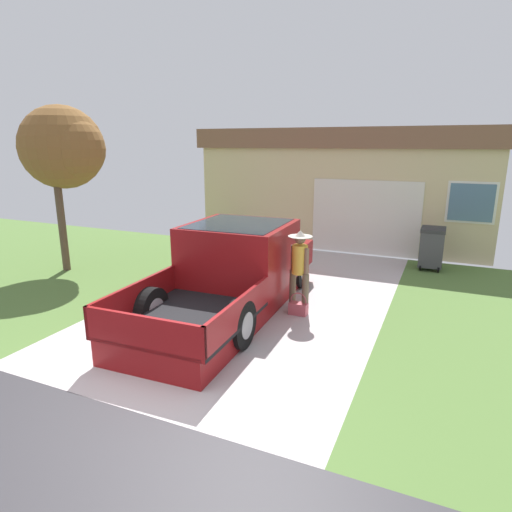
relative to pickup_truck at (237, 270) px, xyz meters
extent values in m
cube|color=#B9AEAF|center=(0.33, 0.63, -0.76)|extent=(5.20, 9.00, 0.06)
cube|color=maroon|center=(0.02, -0.45, -0.52)|extent=(2.02, 5.53, 0.42)
cube|color=maroon|center=(0.00, 0.14, 0.31)|extent=(2.06, 2.04, 1.24)
cube|color=#1E2833|center=(0.00, 0.14, 0.68)|extent=(1.81, 1.88, 0.52)
cube|color=maroon|center=(-0.06, 1.70, -0.04)|extent=(2.03, 1.22, 0.55)
cube|color=black|center=(0.07, -2.02, -0.28)|extent=(2.07, 2.41, 0.06)
cube|color=maroon|center=(-0.89, -2.05, -0.05)|extent=(0.14, 2.35, 0.53)
cube|color=maroon|center=(1.04, -1.98, -0.05)|extent=(0.14, 2.35, 0.53)
cube|color=maroon|center=(0.11, -3.16, -0.05)|extent=(1.99, 0.13, 0.53)
cube|color=black|center=(-1.12, 0.79, 0.58)|extent=(0.11, 0.18, 0.20)
cylinder|color=black|center=(-0.92, 1.50, -0.33)|extent=(0.29, 0.81, 0.80)
cylinder|color=#9E9EA3|center=(-0.92, 1.50, -0.33)|extent=(0.30, 0.45, 0.44)
cylinder|color=black|center=(0.81, 1.56, -0.33)|extent=(0.29, 0.81, 0.80)
cylinder|color=#9E9EA3|center=(0.81, 1.56, -0.33)|extent=(0.30, 0.45, 0.44)
cylinder|color=black|center=(-0.80, -1.81, -0.33)|extent=(0.29, 0.81, 0.80)
cylinder|color=#9E9EA3|center=(-0.80, -1.81, -0.33)|extent=(0.30, 0.45, 0.44)
cylinder|color=black|center=(0.93, -1.75, -0.33)|extent=(0.29, 0.81, 0.80)
cylinder|color=#9E9EA3|center=(0.93, -1.75, -0.33)|extent=(0.30, 0.45, 0.44)
cylinder|color=brown|center=(1.45, 0.05, -0.33)|extent=(0.13, 0.13, 0.81)
cylinder|color=brown|center=(1.15, 0.19, -0.33)|extent=(0.13, 0.13, 0.81)
cylinder|color=gold|center=(1.30, 0.12, 0.33)|extent=(0.30, 0.30, 0.56)
cylinder|color=brown|center=(1.46, 0.05, 0.28)|extent=(0.09, 0.09, 0.61)
cylinder|color=brown|center=(1.14, 0.20, 0.28)|extent=(0.09, 0.09, 0.61)
sphere|color=brown|center=(1.30, 0.12, 0.74)|extent=(0.21, 0.21, 0.21)
cylinder|color=#BCB2A3|center=(1.30, 0.12, 0.79)|extent=(0.47, 0.47, 0.01)
cone|color=#BCB2A3|center=(1.30, 0.12, 0.84)|extent=(0.22, 0.22, 0.12)
cube|color=#B24C56|center=(1.35, -0.03, -0.62)|extent=(0.36, 0.19, 0.23)
torus|color=#B24C56|center=(1.35, -0.03, -0.45)|extent=(0.32, 0.02, 0.32)
cube|color=#CAB68A|center=(0.61, 8.16, 0.81)|extent=(8.99, 5.61, 3.08)
cube|color=brown|center=(0.61, 8.16, 2.65)|extent=(9.35, 5.83, 0.61)
cube|color=silver|center=(1.60, 5.32, 0.36)|extent=(3.15, 0.06, 2.19)
cube|color=slate|center=(4.37, 5.32, 0.96)|extent=(1.10, 0.05, 1.00)
cube|color=silver|center=(4.37, 5.34, 0.96)|extent=(1.23, 0.02, 1.12)
cylinder|color=brown|center=(-5.21, 0.40, 0.51)|extent=(0.19, 0.19, 2.50)
sphere|color=brown|center=(-5.22, 0.69, 2.40)|extent=(2.07, 2.07, 2.07)
sphere|color=brown|center=(-5.29, 0.67, 2.57)|extent=(1.57, 1.57, 1.57)
sphere|color=brown|center=(-4.87, 0.67, 2.37)|extent=(1.60, 1.60, 1.60)
cube|color=#424247|center=(3.53, 4.39, -0.18)|extent=(0.58, 0.68, 0.92)
cube|color=#2E2E31|center=(3.53, 4.39, 0.33)|extent=(0.60, 0.71, 0.10)
cylinder|color=black|center=(3.31, 4.12, -0.64)|extent=(0.05, 0.18, 0.18)
cylinder|color=black|center=(3.75, 4.12, -0.64)|extent=(0.05, 0.18, 0.18)
camera|label=1|loc=(3.80, -7.55, 2.51)|focal=30.31mm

